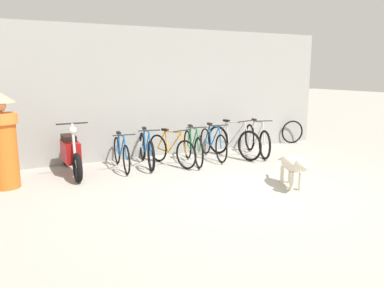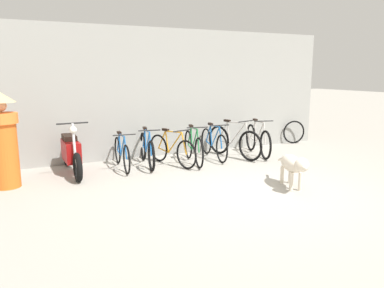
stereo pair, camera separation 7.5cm
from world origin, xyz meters
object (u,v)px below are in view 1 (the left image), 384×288
at_px(bicycle_0, 121,153).
at_px(stray_dog, 293,164).
at_px(bicycle_1, 147,150).
at_px(spare_tire_left, 292,132).
at_px(bicycle_3, 193,147).
at_px(person_in_robes, 3,139).
at_px(bicycle_5, 233,142).
at_px(bicycle_2, 171,150).
at_px(bicycle_4, 213,143).
at_px(motorcycle, 71,153).
at_px(bicycle_6, 257,140).

height_order(bicycle_0, stray_dog, bicycle_0).
relative_size(bicycle_1, spare_tire_left, 2.59).
relative_size(bicycle_3, person_in_robes, 0.96).
xyz_separation_m(bicycle_1, bicycle_5, (2.12, -0.14, 0.03)).
xyz_separation_m(bicycle_5, spare_tire_left, (2.48, 0.78, -0.05)).
bearing_deg(bicycle_1, bicycle_2, 75.20).
bearing_deg(stray_dog, bicycle_0, -119.76).
xyz_separation_m(bicycle_3, bicycle_5, (1.12, 0.11, 0.01)).
bearing_deg(bicycle_1, bicycle_4, 98.34).
distance_m(bicycle_3, stray_dog, 2.55).
height_order(bicycle_4, spare_tire_left, bicycle_4).
xyz_separation_m(bicycle_2, bicycle_5, (1.63, 0.07, 0.04)).
bearing_deg(bicycle_1, bicycle_5, 95.17).
xyz_separation_m(bicycle_0, bicycle_5, (2.70, -0.10, 0.04)).
height_order(bicycle_1, bicycle_4, bicycle_4).
height_order(motorcycle, person_in_robes, person_in_robes).
distance_m(bicycle_0, bicycle_1, 0.57).
height_order(bicycle_2, bicycle_4, bicycle_4).
relative_size(bicycle_0, bicycle_6, 0.94).
bearing_deg(bicycle_4, bicycle_6, 89.78).
bearing_deg(bicycle_4, stray_dog, 9.67).
distance_m(bicycle_2, person_in_robes, 3.31).
relative_size(bicycle_3, bicycle_6, 0.96).
height_order(bicycle_0, bicycle_4, bicycle_4).
distance_m(bicycle_1, bicycle_3, 1.03).
relative_size(bicycle_0, bicycle_1, 0.93).
bearing_deg(bicycle_0, spare_tire_left, 101.31).
xyz_separation_m(bicycle_4, bicycle_5, (0.48, -0.12, 0.02)).
relative_size(motorcycle, stray_dog, 1.61).
xyz_separation_m(bicycle_2, stray_dog, (1.28, -2.46, 0.09)).
bearing_deg(bicycle_2, stray_dog, 10.09).
bearing_deg(bicycle_3, person_in_robes, -75.46).
bearing_deg(bicycle_6, spare_tire_left, 129.15).
height_order(bicycle_0, bicycle_5, bicycle_5).
bearing_deg(bicycle_2, bicycle_6, 74.02).
distance_m(bicycle_2, bicycle_6, 2.31).
height_order(bicycle_2, motorcycle, motorcycle).
distance_m(bicycle_1, stray_dog, 3.22).
distance_m(bicycle_2, spare_tire_left, 4.20).
bearing_deg(bicycle_1, bicycle_3, 85.08).
relative_size(bicycle_0, bicycle_3, 0.98).
height_order(bicycle_1, person_in_robes, person_in_robes).
bearing_deg(bicycle_5, bicycle_0, -106.60).
bearing_deg(bicycle_4, bicycle_5, 82.49).
bearing_deg(bicycle_1, spare_tire_left, 106.88).
xyz_separation_m(bicycle_4, spare_tire_left, (2.96, 0.65, -0.02)).
height_order(bicycle_1, spare_tire_left, bicycle_1).
bearing_deg(bicycle_3, bicycle_5, 106.66).
bearing_deg(motorcycle, bicycle_0, 85.79).
relative_size(bicycle_0, stray_dog, 1.31).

